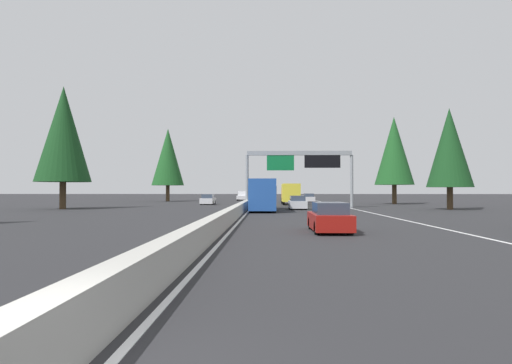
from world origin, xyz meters
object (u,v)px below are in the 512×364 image
(conifer_right_near, at_px, (450,148))
(sedan_distant_a, at_px, (286,198))
(sedan_far_left, at_px, (329,218))
(sedan_far_right, at_px, (309,198))
(conifer_left_mid, at_px, (168,157))
(box_truck_near_right, at_px, (290,193))
(conifer_left_near, at_px, (63,134))
(bus_mid_right, at_px, (263,194))
(sign_gantry_overhead, at_px, (301,163))
(oncoming_far, at_px, (243,196))
(minivan_near_center, at_px, (267,195))
(pickup_distant_b, at_px, (267,194))
(sedan_mid_center, at_px, (297,203))
(oncoming_near, at_px, (208,200))
(conifer_right_mid, at_px, (394,151))

(conifer_right_near, bearing_deg, sedan_distant_a, 25.30)
(sedan_far_left, distance_m, sedan_far_right, 54.06)
(sedan_far_right, relative_size, conifer_left_mid, 0.33)
(box_truck_near_right, distance_m, conifer_left_near, 30.83)
(bus_mid_right, height_order, sedan_distant_a, bus_mid_right)
(sign_gantry_overhead, relative_size, oncoming_far, 2.26)
(sedan_distant_a, bearing_deg, sign_gantry_overhead, -178.99)
(minivan_near_center, height_order, oncoming_far, oncoming_far)
(minivan_near_center, bearing_deg, pickup_distant_b, -0.02)
(bus_mid_right, relative_size, conifer_right_near, 1.06)
(sign_gantry_overhead, relative_size, sedan_far_left, 2.88)
(sedan_mid_center, height_order, oncoming_near, same)
(sedan_far_right, bearing_deg, sedan_far_left, 175.73)
(minivan_near_center, bearing_deg, sedan_far_right, -157.63)
(conifer_right_mid, bearing_deg, oncoming_far, 47.54)
(sedan_far_right, bearing_deg, sign_gantry_overhead, 172.45)
(box_truck_near_right, relative_size, conifer_right_mid, 0.66)
(box_truck_near_right, bearing_deg, conifer_right_near, -134.98)
(conifer_left_mid, bearing_deg, conifer_right_mid, -110.94)
(sedan_far_left, xyz_separation_m, conifer_left_mid, (57.68, 21.32, 7.41))
(sign_gantry_overhead, xyz_separation_m, oncoming_far, (35.44, 8.89, -4.40))
(bus_mid_right, bearing_deg, sign_gantry_overhead, -31.21)
(conifer_right_mid, bearing_deg, sign_gantry_overhead, 132.60)
(sedan_far_left, bearing_deg, pickup_distant_b, 1.78)
(box_truck_near_right, xyz_separation_m, oncoming_near, (-0.68, 11.78, -0.93))
(box_truck_near_right, relative_size, conifer_left_near, 0.63)
(oncoming_far, bearing_deg, bus_mid_right, 6.04)
(oncoming_near, xyz_separation_m, conifer_left_mid, (17.18, 9.74, 7.41))
(bus_mid_right, distance_m, conifer_left_near, 23.06)
(oncoming_far, bearing_deg, conifer_right_mid, 47.54)
(bus_mid_right, bearing_deg, oncoming_far, 6.04)
(box_truck_near_right, height_order, conifer_right_mid, conifer_right_mid)
(bus_mid_right, relative_size, pickup_distant_b, 2.05)
(sedan_far_left, xyz_separation_m, sedan_distant_a, (58.86, -0.32, 0.00))
(minivan_near_center, height_order, conifer_left_mid, conifer_left_mid)
(sign_gantry_overhead, distance_m, sedan_distant_a, 29.42)
(sedan_mid_center, distance_m, oncoming_near, 19.13)
(sedan_mid_center, relative_size, sedan_distant_a, 1.00)
(sedan_far_right, bearing_deg, minivan_near_center, 22.37)
(oncoming_far, bearing_deg, box_truck_near_right, 18.92)
(conifer_left_near, xyz_separation_m, conifer_left_mid, (32.23, -4.16, -0.11))
(box_truck_near_right, xyz_separation_m, pickup_distant_b, (63.03, 3.44, -0.70))
(conifer_right_near, relative_size, conifer_right_mid, 0.83)
(sedan_far_left, distance_m, bus_mid_right, 22.89)
(sedan_distant_a, height_order, box_truck_near_right, box_truck_near_right)
(sedan_mid_center, xyz_separation_m, conifer_left_near, (0.06, 25.62, 7.52))
(sedan_mid_center, height_order, minivan_near_center, minivan_near_center)
(bus_mid_right, distance_m, sedan_mid_center, 4.74)
(sedan_distant_a, xyz_separation_m, conifer_right_near, (-33.75, -15.96, 5.88))
(sedan_far_left, bearing_deg, conifer_left_mid, 20.29)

